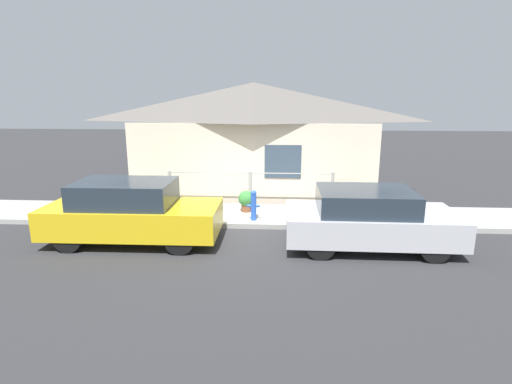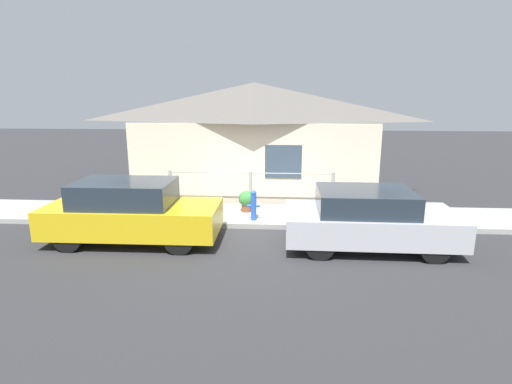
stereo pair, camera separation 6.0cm
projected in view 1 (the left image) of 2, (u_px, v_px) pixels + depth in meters
The scene contains 10 objects.
ground_plane at pixel (245, 229), 10.16m from camera, with size 60.00×60.00×0.00m, color #2D2D30.
sidewalk at pixel (248, 215), 11.09m from camera, with size 24.00×1.95×0.13m.
house at pixel (253, 108), 12.64m from camera, with size 8.03×2.23×3.71m.
fence at pixel (250, 187), 11.74m from camera, with size 4.90×0.10×1.02m.
car_left at pixel (131, 212), 9.11m from camera, with size 3.95×1.65×1.43m.
car_right at pixel (369, 219), 8.81m from camera, with size 3.73×1.80×1.32m.
fire_hydrant at pixel (254, 204), 10.37m from camera, with size 0.35×0.15×0.80m.
potted_plant_near_hydrant at pixel (246, 200), 11.17m from camera, with size 0.44×0.44×0.59m.
potted_plant_by_fence at pixel (166, 195), 11.53m from camera, with size 0.56×0.56×0.67m.
potted_plant_corner at pixel (353, 198), 11.32m from camera, with size 0.49×0.49×0.63m.
Camera 1 is at (0.87, -9.62, 3.31)m, focal length 28.00 mm.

